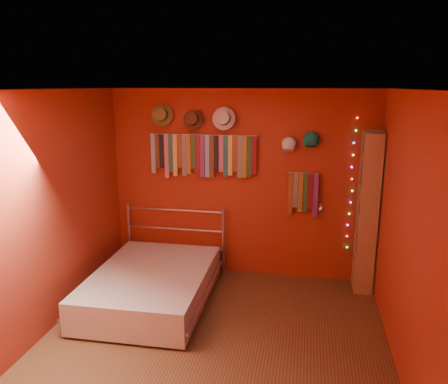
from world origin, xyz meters
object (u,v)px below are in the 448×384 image
Objects in this scene: reading_lamp at (321,208)px; bed at (152,285)px; tie_rack at (203,154)px; bookshelf at (371,213)px.

bed is (-1.95, -0.83, -0.83)m from reading_lamp.
reading_lamp is at bearing -6.42° from tie_rack.
bookshelf is 1.04× the size of bed.
bookshelf is at bearing 17.48° from bed.
bed is at bearing -161.59° from bookshelf.
tie_rack is at bearing 67.62° from bed.
tie_rack is 4.66× the size of reading_lamp.
bookshelf reaches higher than reading_lamp.
tie_rack is at bearing 175.89° from bookshelf.
reading_lamp is 0.16× the size of bed.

